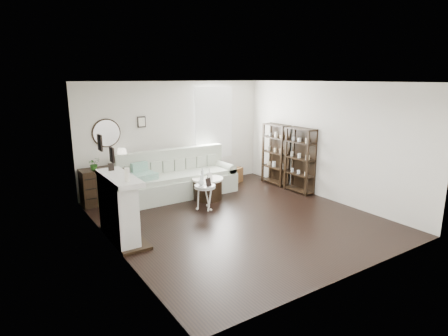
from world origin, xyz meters
TOP-DOWN VIEW (x-y plane):
  - room at (0.73, 2.70)m, footprint 5.50×5.50m
  - fireplace at (-2.32, 0.30)m, footprint 0.50×1.40m
  - shelf_unit_far at (2.33, 1.55)m, footprint 0.30×0.80m
  - shelf_unit_near at (2.33, 0.65)m, footprint 0.30×0.80m
  - sofa at (-0.31, 2.09)m, footprint 2.80×0.97m
  - quilt at (-1.23, 1.95)m, footprint 0.60×0.52m
  - suitcase at (1.42, 2.18)m, footprint 0.62×0.38m
  - dresser at (-1.86, 2.47)m, footprint 1.20×0.52m
  - table_lamp at (-1.50, 2.47)m, footprint 0.29×0.29m
  - potted_plant at (-2.16, 2.42)m, footprint 0.29×0.27m
  - drum_table at (0.13, 1.40)m, footprint 0.73×0.73m
  - pedestal_table at (-0.29, 0.81)m, footprint 0.45×0.45m
  - eiffel_drum at (0.21, 1.45)m, footprint 0.12×0.12m
  - bottle_drum at (-0.05, 1.32)m, footprint 0.06×0.06m
  - card_frame_drum at (0.08, 1.22)m, footprint 0.14×0.07m
  - eiffel_ped at (-0.20, 0.84)m, footprint 0.13×0.13m
  - flask_ped at (-0.36, 0.83)m, footprint 0.12×0.12m
  - card_frame_ped at (-0.27, 0.70)m, footprint 0.14×0.08m

SIDE VIEW (x-z plane):
  - suitcase at x=1.42m, z-range 0.00..0.39m
  - drum_table at x=0.13m, z-range 0.00..0.51m
  - sofa at x=-0.31m, z-range -0.18..0.90m
  - dresser at x=-1.86m, z-range 0.00..0.80m
  - pedestal_table at x=-0.29m, z-range 0.23..0.77m
  - fireplace at x=-2.32m, z-range -0.38..1.46m
  - card_frame_drum at x=0.08m, z-range 0.51..0.69m
  - eiffel_drum at x=0.21m, z-range 0.51..0.69m
  - quilt at x=-1.23m, z-range 0.56..0.70m
  - card_frame_ped at x=-0.27m, z-range 0.55..0.72m
  - eiffel_ped at x=-0.20m, z-range 0.55..0.74m
  - bottle_drum at x=-0.05m, z-range 0.51..0.78m
  - flask_ped at x=-0.36m, z-range 0.55..0.78m
  - shelf_unit_far at x=2.33m, z-range 0.00..1.60m
  - shelf_unit_near at x=2.33m, z-range 0.00..1.60m
  - potted_plant at x=-2.16m, z-range 0.80..1.08m
  - table_lamp at x=-1.50m, z-range 0.80..1.21m
  - room at x=0.73m, z-range -1.15..4.35m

